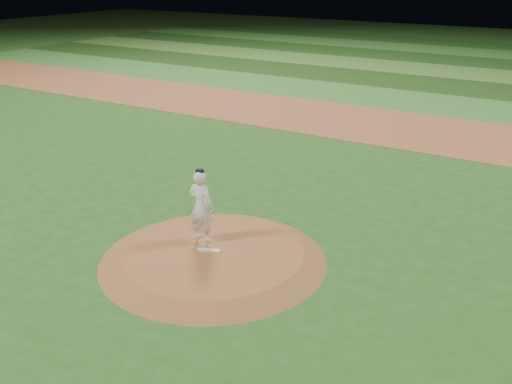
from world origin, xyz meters
name	(u,v)px	position (x,y,z in m)	size (l,w,h in m)	color
ground	(213,260)	(0.00, 0.00, 0.00)	(120.00, 120.00, 0.00)	#28591C
infield_dirt_band	(398,128)	(0.00, 14.00, 0.01)	(70.00, 6.00, 0.02)	#9D5731
outfield_stripe_0	(433,104)	(0.00, 19.50, 0.01)	(70.00, 5.00, 0.02)	#39772B
outfield_stripe_1	(456,87)	(0.00, 24.50, 0.01)	(70.00, 5.00, 0.02)	#204215
outfield_stripe_2	(475,74)	(0.00, 29.50, 0.01)	(70.00, 5.00, 0.02)	#467A2C
outfield_stripe_3	(490,63)	(0.00, 34.50, 0.01)	(70.00, 5.00, 0.02)	#1D4817
outfield_stripe_4	(502,54)	(0.00, 39.50, 0.01)	(70.00, 5.00, 0.02)	#39792C
outfield_stripe_5	(512,47)	(0.00, 44.50, 0.01)	(70.00, 5.00, 0.02)	#204E19
pitchers_mound	(213,255)	(0.00, 0.00, 0.12)	(5.50, 5.50, 0.25)	#955B2E
pitching_rubber	(208,250)	(-0.10, -0.05, 0.26)	(0.55, 0.14, 0.03)	silver
rosin_bag	(204,226)	(-0.98, 0.98, 0.28)	(0.11, 0.11, 0.06)	white
pitcher_on_mound	(201,206)	(-0.58, 0.35, 1.19)	(0.70, 0.49, 1.90)	white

